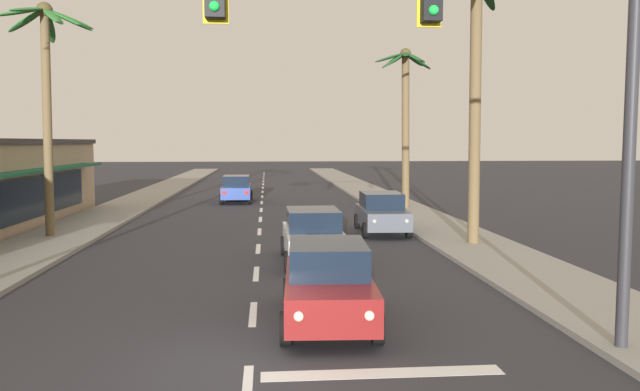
{
  "coord_description": "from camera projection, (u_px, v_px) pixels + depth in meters",
  "views": [
    {
      "loc": [
        0.32,
        -10.46,
        3.8
      ],
      "look_at": [
        1.9,
        8.0,
        2.2
      ],
      "focal_mm": 35.09,
      "sensor_mm": 36.0,
      "label": 1
    }
  ],
  "objects": [
    {
      "name": "ground_plane",
      "position": [
        249.0,
        364.0,
        10.68
      ],
      "size": [
        220.0,
        220.0,
        0.0
      ],
      "primitive_type": "plane",
      "color": "#2D2D33"
    },
    {
      "name": "sidewalk_right",
      "position": [
        417.0,
        217.0,
        31.19
      ],
      "size": [
        3.2,
        110.0,
        0.14
      ],
      "primitive_type": "cube",
      "color": "gray",
      "rests_on": "ground"
    },
    {
      "name": "sidewalk_left",
      "position": [
        97.0,
        220.0,
        29.87
      ],
      "size": [
        3.2,
        110.0,
        0.14
      ],
      "primitive_type": "cube",
      "color": "gray",
      "rests_on": "ground"
    },
    {
      "name": "lane_markings",
      "position": [
        270.0,
        222.0,
        29.73
      ],
      "size": [
        4.28,
        86.65,
        0.01
      ],
      "color": "silver",
      "rests_on": "ground"
    },
    {
      "name": "traffic_signal_mast",
      "position": [
        446.0,
        44.0,
        10.47
      ],
      "size": [
        10.84,
        0.41,
        7.55
      ],
      "color": "#2D2D33",
      "rests_on": "ground"
    },
    {
      "name": "sedan_lead_at_stop_bar",
      "position": [
        328.0,
        282.0,
        13.1
      ],
      "size": [
        2.11,
        4.51,
        1.68
      ],
      "color": "maroon",
      "rests_on": "ground"
    },
    {
      "name": "sedan_third_in_queue",
      "position": [
        313.0,
        236.0,
        19.62
      ],
      "size": [
        1.99,
        4.47,
        1.68
      ],
      "color": "silver",
      "rests_on": "ground"
    },
    {
      "name": "sedan_oncoming_far",
      "position": [
        237.0,
        189.0,
        39.27
      ],
      "size": [
        1.98,
        4.46,
        1.68
      ],
      "color": "navy",
      "rests_on": "ground"
    },
    {
      "name": "sedan_parked_nearest_kerb",
      "position": [
        382.0,
        212.0,
        26.04
      ],
      "size": [
        2.04,
        4.49,
        1.68
      ],
      "color": "#4C515B",
      "rests_on": "ground"
    },
    {
      "name": "palm_left_second",
      "position": [
        46.0,
        72.0,
        23.83
      ],
      "size": [
        3.58,
        3.63,
        9.07
      ],
      "color": "brown",
      "rests_on": "ground"
    },
    {
      "name": "palm_right_second",
      "position": [
        476.0,
        62.0,
        22.15
      ],
      "size": [
        4.62,
        4.45,
        10.03
      ],
      "color": "brown",
      "rests_on": "ground"
    },
    {
      "name": "palm_right_third",
      "position": [
        405.0,
        104.0,
        34.46
      ],
      "size": [
        3.31,
        3.37,
        8.91
      ],
      "color": "brown",
      "rests_on": "ground"
    }
  ]
}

